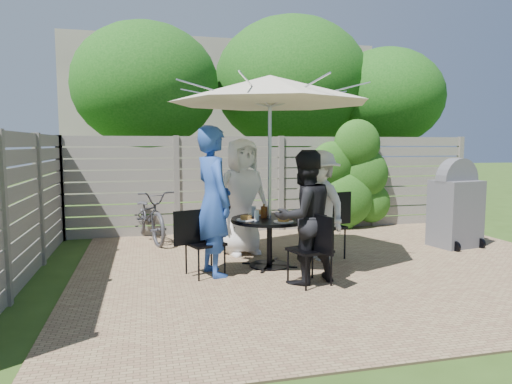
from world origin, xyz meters
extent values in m
plane|color=#2D4916|center=(0.00, 0.00, 0.00)|extent=(60.00, 60.00, 0.00)
cube|color=#967D57|center=(0.00, 0.50, 0.01)|extent=(7.00, 6.00, 0.02)
cube|color=gray|center=(0.00, 3.00, 0.93)|extent=(8.00, 0.10, 1.85)
cube|color=gray|center=(-4.00, 0.50, 0.93)|extent=(0.10, 5.00, 1.85)
ellipsoid|color=#1E5313|center=(1.40, 2.85, 0.90)|extent=(1.20, 0.70, 1.80)
cube|color=#A8978C|center=(0.00, 12.00, 2.50)|extent=(10.00, 6.00, 5.00)
ellipsoid|color=#134610|center=(-2.50, 5.00, 2.97)|extent=(3.20, 3.20, 2.72)
ellipsoid|color=#134610|center=(1.00, 5.50, 3.18)|extent=(3.80, 3.80, 3.23)
ellipsoid|color=#134610|center=(3.20, 4.80, 2.83)|extent=(2.80, 2.80, 2.38)
cylinder|color=black|center=(-0.92, 0.47, 0.67)|extent=(1.28, 1.28, 0.03)
cylinder|color=black|center=(-0.92, 0.47, 0.34)|extent=(0.07, 0.07, 0.67)
cylinder|color=black|center=(-0.92, 0.47, 0.02)|extent=(0.56, 0.56, 0.04)
cylinder|color=silver|center=(-0.92, 0.47, 1.23)|extent=(0.05, 0.05, 2.47)
cone|color=beige|center=(-0.92, 0.47, 2.41)|extent=(3.29, 3.29, 0.38)
cube|color=black|center=(-1.16, 1.39, 0.45)|extent=(0.57, 0.57, 0.03)
cube|color=black|center=(-1.25, 1.59, 0.69)|extent=(0.19, 0.42, 0.45)
imported|color=white|center=(-1.13, 1.27, 0.89)|extent=(0.99, 0.77, 1.78)
cube|color=black|center=(-1.84, 0.23, 0.43)|extent=(0.54, 0.54, 0.03)
cube|color=black|center=(-2.04, 0.15, 0.66)|extent=(0.41, 0.17, 0.43)
imported|color=#24479C|center=(-1.72, 0.26, 0.96)|extent=(0.63, 0.80, 1.93)
cube|color=black|center=(-0.67, -0.45, 0.44)|extent=(0.53, 0.53, 0.03)
cube|color=black|center=(-0.61, -0.65, 0.67)|extent=(0.15, 0.42, 0.44)
imported|color=black|center=(-0.70, -0.33, 0.81)|extent=(0.92, 0.80, 1.63)
cube|color=black|center=(0.00, 0.72, 0.48)|extent=(0.58, 0.58, 0.04)
cube|color=black|center=(0.23, 0.78, 0.74)|extent=(0.46, 0.16, 0.48)
imported|color=beige|center=(-0.12, 0.69, 0.80)|extent=(0.84, 1.16, 1.61)
cylinder|color=white|center=(-1.01, 0.82, 0.69)|extent=(0.26, 0.26, 0.01)
cylinder|color=#B07B33|center=(-1.01, 0.82, 0.72)|extent=(0.15, 0.15, 0.05)
cylinder|color=white|center=(-1.27, 0.38, 0.69)|extent=(0.26, 0.26, 0.01)
cylinder|color=#B07B33|center=(-1.27, 0.38, 0.72)|extent=(0.15, 0.15, 0.05)
cylinder|color=white|center=(-0.83, 0.12, 0.69)|extent=(0.26, 0.26, 0.01)
cylinder|color=#B07B33|center=(-0.83, 0.12, 0.72)|extent=(0.15, 0.15, 0.05)
cylinder|color=white|center=(-0.57, 0.56, 0.69)|extent=(0.26, 0.26, 0.01)
cylinder|color=#B07B33|center=(-0.57, 0.56, 0.72)|extent=(0.15, 0.15, 0.05)
cylinder|color=silver|center=(-1.09, 0.69, 0.76)|extent=(0.07, 0.07, 0.14)
cylinder|color=silver|center=(-1.14, 0.30, 0.76)|extent=(0.07, 0.07, 0.14)
cylinder|color=silver|center=(-0.75, 0.25, 0.76)|extent=(0.07, 0.07, 0.14)
cylinder|color=#59280C|center=(-0.99, 0.50, 0.77)|extent=(0.09, 0.09, 0.16)
cylinder|color=#C6B293|center=(-0.88, 0.71, 0.75)|extent=(0.08, 0.08, 0.12)
imported|color=#333338|center=(-2.52, 2.60, 0.46)|extent=(1.06, 1.84, 0.92)
cube|color=#525156|center=(2.37, 0.94, 0.55)|extent=(0.81, 0.68, 1.11)
cylinder|color=#525156|center=(2.37, 0.94, 1.11)|extent=(0.76, 0.36, 0.73)
camera|label=1|loc=(-2.55, -5.47, 1.69)|focal=32.00mm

